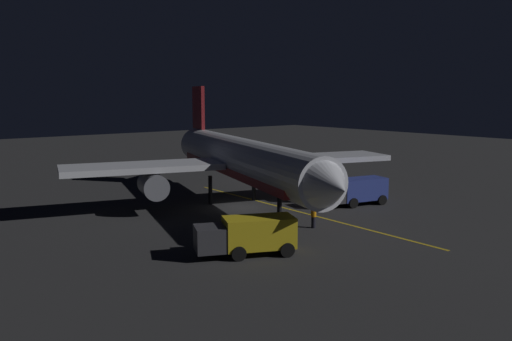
# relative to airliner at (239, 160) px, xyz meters

# --- Properties ---
(ground_plane) EXTENTS (180.00, 180.00, 0.20)m
(ground_plane) POSITION_rel_airliner_xyz_m (0.17, 0.55, -4.24)
(ground_plane) COLOR #2A2A2C
(apron_guide_stripe) EXTENTS (0.84, 29.10, 0.01)m
(apron_guide_stripe) POSITION_rel_airliner_xyz_m (-2.57, 4.55, -4.13)
(apron_guide_stripe) COLOR gold
(apron_guide_stripe) RESTS_ON ground_plane
(airliner) EXTENTS (29.92, 34.47, 10.71)m
(airliner) POSITION_rel_airliner_xyz_m (0.00, 0.00, 0.00)
(airliner) COLOR silver
(airliner) RESTS_ON ground_plane
(baggage_truck) EXTENTS (6.41, 4.40, 2.35)m
(baggage_truck) POSITION_rel_airliner_xyz_m (8.15, 11.82, -2.91)
(baggage_truck) COLOR gold
(baggage_truck) RESTS_ON ground_plane
(catering_truck) EXTENTS (6.60, 3.46, 2.39)m
(catering_truck) POSITION_rel_airliner_xyz_m (-8.40, 6.11, -2.89)
(catering_truck) COLOR navy
(catering_truck) RESTS_ON ground_plane
(ground_crew_worker) EXTENTS (0.40, 0.40, 1.74)m
(ground_crew_worker) POSITION_rel_airliner_xyz_m (0.34, 9.58, -3.25)
(ground_crew_worker) COLOR black
(ground_crew_worker) RESTS_ON ground_plane
(traffic_cone_near_left) EXTENTS (0.50, 0.50, 0.55)m
(traffic_cone_near_left) POSITION_rel_airliner_xyz_m (5.23, 12.38, -3.89)
(traffic_cone_near_left) COLOR #EA590F
(traffic_cone_near_left) RESTS_ON ground_plane
(traffic_cone_near_right) EXTENTS (0.50, 0.50, 0.55)m
(traffic_cone_near_right) POSITION_rel_airliner_xyz_m (9.02, 8.62, -3.89)
(traffic_cone_near_right) COLOR #EA590F
(traffic_cone_near_right) RESTS_ON ground_plane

